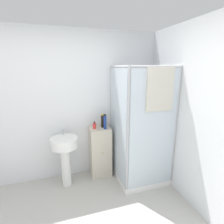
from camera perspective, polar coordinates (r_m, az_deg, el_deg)
name	(u,v)px	position (r m, az deg, el deg)	size (l,w,h in m)	color
wall_back	(61,108)	(3.03, -16.41, 1.36)	(6.40, 0.06, 2.50)	silver
shower_enclosure	(139,149)	(3.04, 8.81, -11.87)	(0.82, 0.85, 1.93)	white
vanity_cabinet	(100,152)	(3.19, -3.88, -12.77)	(0.36, 0.33, 0.89)	beige
sink	(65,151)	(2.95, -15.13, -12.29)	(0.42, 0.42, 0.96)	white
soap_dispenser	(94,126)	(2.97, -5.77, -4.49)	(0.06, 0.06, 0.13)	red
shampoo_bottle_tall_black	(102,121)	(3.01, -3.13, -2.91)	(0.05, 0.05, 0.24)	black
shampoo_bottle_blue	(105,122)	(2.92, -2.30, -3.25)	(0.05, 0.05, 0.25)	navy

